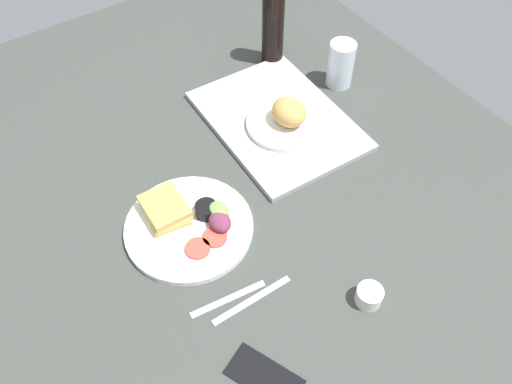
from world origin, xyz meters
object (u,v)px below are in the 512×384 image
object	(u,v)px
soda_bottle	(273,29)
cell_phone	(264,377)
drinking_glass	(341,64)
fork	(228,299)
plate_with_salad	(189,223)
knife	(252,300)
serving_tray	(278,120)
espresso_cup	(369,296)
bread_plate_near	(287,118)

from	to	relation	value
soda_bottle	cell_phone	distance (cm)	97.39
soda_bottle	cell_phone	xyz separation A→B (cm)	(78.43, -56.75, -10.65)
drinking_glass	fork	distance (cm)	76.06
plate_with_salad	knife	xyz separation A→B (cm)	(23.65, 1.59, -1.42)
drinking_glass	cell_phone	bearing A→B (deg)	-48.47
serving_tray	soda_bottle	size ratio (longest dim) A/B	2.04
espresso_cup	cell_phone	distance (cm)	27.19
drinking_glass	cell_phone	size ratio (longest dim) A/B	0.93
espresso_cup	knife	distance (cm)	24.32
espresso_cup	knife	world-z (taller)	espresso_cup
bread_plate_near	fork	distance (cm)	52.55
cell_phone	fork	bearing A→B (deg)	146.65
drinking_glass	soda_bottle	size ratio (longest dim) A/B	0.61
fork	espresso_cup	bearing A→B (deg)	-27.42
serving_tray	plate_with_salad	bearing A→B (deg)	-65.45
espresso_cup	cell_phone	size ratio (longest dim) A/B	0.39
bread_plate_near	soda_bottle	bearing A→B (deg)	152.32
bread_plate_near	espresso_cup	size ratio (longest dim) A/B	3.70
cell_phone	plate_with_salad	bearing A→B (deg)	148.18
soda_bottle	knife	world-z (taller)	soda_bottle
plate_with_salad	soda_bottle	bearing A→B (deg)	127.91
fork	plate_with_salad	bearing A→B (deg)	90.33
drinking_glass	cell_phone	world-z (taller)	drinking_glass
fork	bread_plate_near	bearing A→B (deg)	47.52
bread_plate_near	plate_with_salad	distance (cm)	39.82
plate_with_salad	espresso_cup	size ratio (longest dim) A/B	5.28
bread_plate_near	drinking_glass	size ratio (longest dim) A/B	1.54
drinking_glass	espresso_cup	bearing A→B (deg)	-34.37
bread_plate_near	plate_with_salad	xyz separation A→B (cm)	(13.40, -37.41, -2.64)
bread_plate_near	soda_bottle	world-z (taller)	soda_bottle
fork	knife	xyz separation A→B (cm)	(3.00, 4.00, 0.00)
plate_with_salad	soda_bottle	world-z (taller)	soda_bottle
espresso_cup	cell_phone	world-z (taller)	espresso_cup
cell_phone	espresso_cup	bearing A→B (deg)	68.83
knife	espresso_cup	bearing A→B (deg)	-33.64
fork	cell_phone	distance (cm)	18.03
plate_with_salad	bread_plate_near	bearing A→B (deg)	109.71
serving_tray	fork	world-z (taller)	serving_tray
bread_plate_near	soda_bottle	size ratio (longest dim) A/B	0.94
plate_with_salad	espresso_cup	xyz separation A→B (cm)	(37.18, 21.72, 0.33)
serving_tray	drinking_glass	world-z (taller)	drinking_glass
soda_bottle	fork	world-z (taller)	soda_bottle
drinking_glass	knife	distance (cm)	74.48
bread_plate_near	fork	size ratio (longest dim) A/B	1.22
drinking_glass	bread_plate_near	bearing A→B (deg)	-73.30
espresso_cup	drinking_glass	bearing A→B (deg)	145.63
drinking_glass	serving_tray	bearing A→B (deg)	-81.48
knife	cell_phone	bearing A→B (deg)	-115.02
drinking_glass	knife	bearing A→B (deg)	-53.45
soda_bottle	knife	size ratio (longest dim) A/B	1.16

